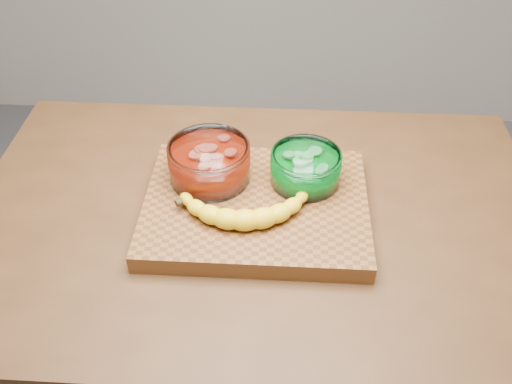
{
  "coord_description": "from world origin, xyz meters",
  "views": [
    {
      "loc": [
        0.05,
        -0.85,
        1.71
      ],
      "look_at": [
        0.0,
        0.0,
        0.96
      ],
      "focal_mm": 40.0,
      "sensor_mm": 36.0,
      "label": 1
    }
  ],
  "objects": [
    {
      "name": "counter",
      "position": [
        0.0,
        0.0,
        0.45
      ],
      "size": [
        1.2,
        0.8,
        0.9
      ],
      "primitive_type": "cube",
      "color": "#482B15",
      "rests_on": "ground"
    },
    {
      "name": "cutting_board",
      "position": [
        0.0,
        0.0,
        0.92
      ],
      "size": [
        0.45,
        0.35,
        0.04
      ],
      "primitive_type": "cube",
      "color": "brown",
      "rests_on": "counter"
    },
    {
      "name": "bowl_red",
      "position": [
        -0.1,
        0.07,
        0.98
      ],
      "size": [
        0.17,
        0.17,
        0.08
      ],
      "color": "white",
      "rests_on": "cutting_board"
    },
    {
      "name": "bowl_green",
      "position": [
        0.1,
        0.07,
        0.97
      ],
      "size": [
        0.15,
        0.15,
        0.07
      ],
      "color": "white",
      "rests_on": "cutting_board"
    },
    {
      "name": "banana",
      "position": [
        -0.02,
        -0.04,
        0.96
      ],
      "size": [
        0.29,
        0.14,
        0.04
      ],
      "primitive_type": null,
      "color": "yellow",
      "rests_on": "cutting_board"
    }
  ]
}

